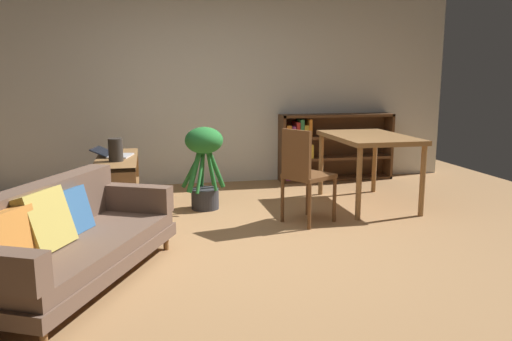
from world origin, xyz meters
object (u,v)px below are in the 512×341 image
desk_speaker (116,150)px  bookshelf (327,147)px  dining_table (369,143)px  dining_chair_near (304,171)px  fabric_couch (63,238)px  media_console (118,186)px  potted_floor_plant (204,158)px  open_laptop (114,154)px

desk_speaker → bookshelf: (2.73, 1.42, -0.25)m
dining_table → dining_chair_near: bearing=-148.5°
dining_table → bookshelf: (0.03, 1.42, -0.24)m
fabric_couch → dining_chair_near: dining_chair_near is taller
fabric_couch → dining_table: 3.42m
media_console → dining_chair_near: 1.97m
dining_chair_near → bookshelf: dining_chair_near is taller
potted_floor_plant → media_console: bearing=177.1°
fabric_couch → bookshelf: bearing=45.4°
media_console → bookshelf: size_ratio=0.83×
open_laptop → desk_speaker: desk_speaker is taller
open_laptop → dining_chair_near: size_ratio=0.48×
potted_floor_plant → dining_table: size_ratio=0.72×
media_console → open_laptop: 0.34m
media_console → desk_speaker: (0.01, -0.24, 0.42)m
potted_floor_plant → bookshelf: bookshelf is taller
desk_speaker → bookshelf: size_ratio=0.14×
open_laptop → dining_chair_near: dining_chair_near is taller
open_laptop → media_console: bearing=-68.6°
fabric_couch → open_laptop: bearing=83.0°
open_laptop → desk_speaker: bearing=-83.1°
fabric_couch → bookshelf: bookshelf is taller
potted_floor_plant → dining_table: 1.82m
media_console → potted_floor_plant: size_ratio=1.47×
dining_table → bookshelf: bearing=88.7°
fabric_couch → dining_chair_near: size_ratio=2.06×
desk_speaker → dining_table: desk_speaker is taller
media_console → bookshelf: (2.74, 1.18, 0.17)m
desk_speaker → dining_chair_near: 1.88m
fabric_couch → desk_speaker: desk_speaker is taller
desk_speaker → dining_table: (2.70, 0.01, -0.01)m
media_console → open_laptop: size_ratio=2.95×
fabric_couch → dining_table: dining_table is taller
dining_table → dining_chair_near: 1.09m
potted_floor_plant → dining_chair_near: (0.88, -0.75, -0.04)m
desk_speaker → dining_chair_near: size_ratio=0.25×
media_console → dining_chair_near: bearing=-24.0°
open_laptop → dining_table: 2.76m
desk_speaker → dining_table: 2.70m
open_laptop → bookshelf: (2.77, 1.11, -0.16)m
media_console → desk_speaker: bearing=-87.7°
desk_speaker → potted_floor_plant: size_ratio=0.26×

